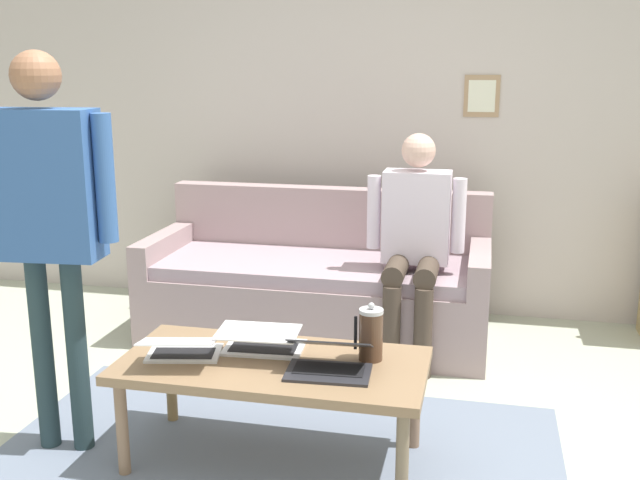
% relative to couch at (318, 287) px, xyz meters
% --- Properties ---
extents(ground_plane, '(7.68, 7.68, 0.00)m').
position_rel_couch_xyz_m(ground_plane, '(-0.21, 1.52, -0.31)').
color(ground_plane, '#ADB29D').
extents(area_rug, '(2.42, 1.70, 0.01)m').
position_rel_couch_xyz_m(area_rug, '(-0.15, 1.61, -0.30)').
color(area_rug, slate).
rests_on(area_rug, ground_plane).
extents(back_wall, '(7.04, 0.11, 2.70)m').
position_rel_couch_xyz_m(back_wall, '(-0.21, -0.68, 1.04)').
color(back_wall, beige).
rests_on(back_wall, ground_plane).
extents(couch, '(2.06, 0.86, 0.88)m').
position_rel_couch_xyz_m(couch, '(0.00, 0.00, 0.00)').
color(couch, '#A2888A').
rests_on(couch, ground_plane).
extents(coffee_table, '(1.27, 0.61, 0.45)m').
position_rel_couch_xyz_m(coffee_table, '(-0.15, 1.51, 0.10)').
color(coffee_table, '#896B4C').
rests_on(coffee_table, ground_plane).
extents(laptop_left, '(0.36, 0.35, 0.12)m').
position_rel_couch_xyz_m(laptop_left, '(-0.08, 1.43, 0.19)').
color(laptop_left, silver).
rests_on(laptop_left, coffee_table).
extents(laptop_center, '(0.35, 0.29, 0.15)m').
position_rel_couch_xyz_m(laptop_center, '(-0.40, 1.56, 0.19)').
color(laptop_center, '#28282D').
rests_on(laptop_center, coffee_table).
extents(laptop_right, '(0.37, 0.38, 0.13)m').
position_rel_couch_xyz_m(laptop_right, '(0.22, 1.57, 0.19)').
color(laptop_right, silver).
rests_on(laptop_right, coffee_table).
extents(french_press, '(0.12, 0.10, 0.25)m').
position_rel_couch_xyz_m(french_press, '(-0.55, 1.40, 0.26)').
color(french_press, '#4C3323').
rests_on(french_press, coffee_table).
extents(person_standing, '(0.60, 0.23, 1.71)m').
position_rel_couch_xyz_m(person_standing, '(0.77, 1.60, 0.79)').
color(person_standing, '#25383D').
rests_on(person_standing, ground_plane).
extents(person_seated, '(0.55, 0.51, 1.28)m').
position_rel_couch_xyz_m(person_seated, '(-0.61, 0.23, 0.42)').
color(person_seated, '#47392E').
rests_on(person_seated, ground_plane).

